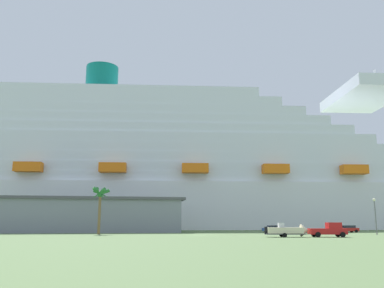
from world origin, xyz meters
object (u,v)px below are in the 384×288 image
Objects in this scene: cruise_ship at (183,175)px; parked_car_red_hatchback at (348,229)px; palm_tree at (100,197)px; street_lamp at (375,210)px; pickup_truck at (329,230)px; small_boat_on_trailer at (290,231)px; parked_car_blue_suv at (273,229)px.

parked_car_red_hatchback is at bearing -55.78° from cruise_ship.
palm_tree is 51.46m from street_lamp.
palm_tree reaches higher than pickup_truck.
small_boat_on_trailer is at bearing -82.19° from cruise_ship.
small_boat_on_trailer is at bearing -152.85° from street_lamp.
palm_tree reaches higher than parked_car_red_hatchback.
cruise_ship reaches higher than street_lamp.
cruise_ship is at bearing 114.67° from street_lamp.
pickup_truck is 32.52m from parked_car_red_hatchback.
parked_car_red_hatchback is (33.34, -49.01, -17.43)m from cruise_ship.
palm_tree is (-36.96, 18.44, 5.96)m from pickup_truck.
parked_car_red_hatchback is at bearing 50.05° from small_boat_on_trailer.
small_boat_on_trailer is 1.55× the size of parked_car_red_hatchback.
cruise_ship reaches higher than small_boat_on_trailer.
pickup_truck is 1.22× the size of parked_car_blue_suv.
street_lamp is (50.81, -7.72, -2.57)m from palm_tree.
cruise_ship reaches higher than palm_tree.
parked_car_blue_suv is 0.97× the size of parked_car_red_hatchback.
small_boat_on_trailer is at bearing -129.95° from parked_car_red_hatchback.
cruise_ship reaches higher than parked_car_blue_suv.
small_boat_on_trailer is at bearing -30.09° from palm_tree.
pickup_truck is at bearing -142.25° from street_lamp.
street_lamp is at bearing -53.29° from parked_car_blue_suv.
cruise_ship is at bearing 124.22° from parked_car_red_hatchback.
pickup_truck is (16.51, -76.84, -17.22)m from cruise_ship.
small_boat_on_trailer is 36.24m from palm_tree.
pickup_truck is 0.87× the size of street_lamp.
parked_car_red_hatchback is (53.78, 9.38, -6.16)m from palm_tree.
small_boat_on_trailer is at bearing -102.12° from parked_car_blue_suv.
small_boat_on_trailer is at bearing 175.02° from pickup_truck.
street_lamp is at bearing 27.15° from small_boat_on_trailer.
pickup_truck is 6.06m from small_boat_on_trailer.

